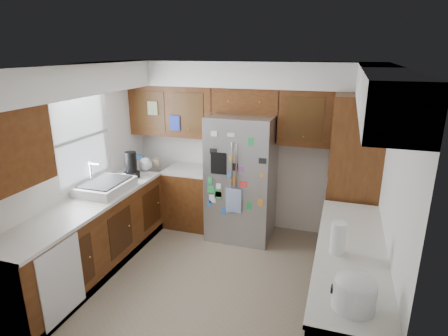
{
  "coord_description": "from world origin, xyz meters",
  "views": [
    {
      "loc": [
        1.31,
        -3.7,
        2.65
      ],
      "look_at": [
        0.01,
        0.35,
        1.3
      ],
      "focal_mm": 30.0,
      "sensor_mm": 36.0,
      "label": 1
    }
  ],
  "objects": [
    {
      "name": "paper_towel",
      "position": [
        1.37,
        -0.58,
        1.07
      ],
      "size": [
        0.13,
        0.13,
        0.29
      ],
      "primitive_type": "cylinder",
      "color": "white",
      "rests_on": "right_counter_run"
    },
    {
      "name": "floor",
      "position": [
        0.0,
        0.0,
        0.0
      ],
      "size": [
        3.6,
        3.6,
        0.0
      ],
      "primitive_type": "plane",
      "color": "gray",
      "rests_on": "ground"
    },
    {
      "name": "bridge_cabinet",
      "position": [
        0.0,
        1.43,
        1.98
      ],
      "size": [
        0.96,
        0.34,
        0.35
      ],
      "primitive_type": "cube",
      "color": "#45200D",
      "rests_on": "fridge"
    },
    {
      "name": "left_counter_clutter",
      "position": [
        -1.47,
        0.86,
        1.05
      ],
      "size": [
        0.4,
        0.79,
        0.38
      ],
      "color": "black",
      "rests_on": "left_counter_run"
    },
    {
      "name": "fridge",
      "position": [
        -0.0,
        1.2,
        0.9
      ],
      "size": [
        0.9,
        0.79,
        1.8
      ],
      "color": "gray",
      "rests_on": "ground"
    },
    {
      "name": "rice_cooker",
      "position": [
        1.5,
        -1.31,
        1.06
      ],
      "size": [
        0.31,
        0.3,
        0.26
      ],
      "color": "white",
      "rests_on": "right_counter_run"
    },
    {
      "name": "fridge_top_items",
      "position": [
        -0.04,
        1.41,
        2.29
      ],
      "size": [
        0.84,
        0.32,
        0.31
      ],
      "color": "#1C32A2",
      "rests_on": "bridge_cabinet"
    },
    {
      "name": "sink_assembly",
      "position": [
        -1.5,
        0.1,
        0.99
      ],
      "size": [
        0.52,
        0.7,
        0.37
      ],
      "color": "white",
      "rests_on": "left_counter_run"
    },
    {
      "name": "right_counter_run",
      "position": [
        1.5,
        -0.47,
        0.42
      ],
      "size": [
        0.63,
        2.25,
        0.92
      ],
      "color": "#45200D",
      "rests_on": "ground"
    },
    {
      "name": "room_shell",
      "position": [
        -0.11,
        0.36,
        1.82
      ],
      "size": [
        3.64,
        3.24,
        2.52
      ],
      "color": "white",
      "rests_on": "ground"
    },
    {
      "name": "left_counter_run",
      "position": [
        -1.36,
        0.03,
        0.43
      ],
      "size": [
        1.36,
        3.2,
        0.92
      ],
      "color": "#45200D",
      "rests_on": "ground"
    },
    {
      "name": "pantry",
      "position": [
        1.5,
        1.15,
        1.07
      ],
      "size": [
        0.6,
        0.9,
        2.15
      ],
      "primitive_type": "cube",
      "color": "#45200D",
      "rests_on": "ground"
    }
  ]
}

